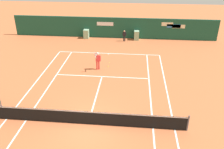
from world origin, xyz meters
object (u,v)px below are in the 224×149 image
player_on_baseline (98,60)px  ball_kid_left_post (124,35)px  tennis_ball_near_service_line (109,62)px  tennis_ball_mid_court (149,69)px  tennis_ball_by_sideline (108,66)px

player_on_baseline → ball_kid_left_post: (1.97, 8.00, -0.21)m
player_on_baseline → tennis_ball_near_service_line: 2.01m
tennis_ball_mid_court → tennis_ball_near_service_line: 3.87m
tennis_ball_near_service_line → tennis_ball_mid_court: bearing=-15.7°
ball_kid_left_post → tennis_ball_by_sideline: ball_kid_left_post is taller
tennis_ball_by_sideline → tennis_ball_near_service_line: 0.89m
tennis_ball_mid_court → tennis_ball_by_sideline: bearing=177.5°
ball_kid_left_post → tennis_ball_mid_court: bearing=115.5°
ball_kid_left_post → tennis_ball_mid_court: ball_kid_left_post is taller
tennis_ball_by_sideline → tennis_ball_near_service_line: same height
tennis_ball_by_sideline → ball_kid_left_post: bearing=81.4°
tennis_ball_mid_court → tennis_ball_near_service_line: same height
ball_kid_left_post → tennis_ball_mid_court: (2.63, -7.50, -0.73)m
ball_kid_left_post → tennis_ball_near_service_line: bearing=86.5°
ball_kid_left_post → tennis_ball_by_sideline: 7.46m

